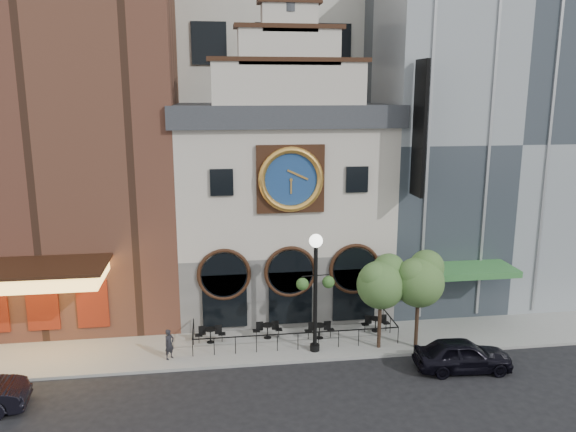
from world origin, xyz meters
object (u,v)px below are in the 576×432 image
(pedestrian, at_px, (169,344))
(tree_left, at_px, (382,281))
(bistro_1, at_px, (267,330))
(tree_right, at_px, (420,278))
(bistro_2, at_px, (319,330))
(car_right, at_px, (463,355))
(lamppost, at_px, (315,280))
(bistro_3, at_px, (376,323))
(bistro_0, at_px, (210,334))

(pedestrian, relative_size, tree_left, 0.31)
(bistro_1, distance_m, tree_right, 8.45)
(bistro_1, height_order, tree_left, tree_left)
(bistro_2, distance_m, car_right, 7.40)
(car_right, height_order, tree_right, tree_right)
(bistro_1, height_order, pedestrian, pedestrian)
(pedestrian, relative_size, lamppost, 0.25)
(bistro_3, relative_size, tree_left, 0.32)
(bistro_0, xyz_separation_m, bistro_2, (5.77, -0.29, 0.00))
(lamppost, bearing_deg, bistro_1, 136.13)
(bistro_0, bearing_deg, bistro_1, 2.46)
(bistro_1, xyz_separation_m, tree_right, (7.51, -2.10, 3.26))
(bistro_0, xyz_separation_m, pedestrian, (-2.00, -1.56, 0.30))
(bistro_0, distance_m, lamppost, 6.44)
(bistro_0, distance_m, car_right, 12.70)
(lamppost, bearing_deg, bistro_0, 157.50)
(pedestrian, bearing_deg, car_right, -56.86)
(bistro_3, relative_size, lamppost, 0.26)
(tree_left, xyz_separation_m, tree_right, (1.90, -0.23, 0.13))
(bistro_0, distance_m, bistro_3, 9.00)
(bistro_0, bearing_deg, tree_left, -11.39)
(pedestrian, bearing_deg, tree_right, -47.17)
(bistro_3, bearing_deg, pedestrian, -171.08)
(bistro_2, relative_size, car_right, 0.34)
(bistro_3, bearing_deg, tree_left, -100.77)
(bistro_2, distance_m, lamppost, 3.64)
(car_right, bearing_deg, bistro_1, 67.08)
(bistro_3, relative_size, pedestrian, 1.04)
(bistro_1, height_order, bistro_2, same)
(car_right, xyz_separation_m, lamppost, (-6.66, 2.72, 3.15))
(bistro_0, bearing_deg, car_right, -20.30)
(car_right, height_order, pedestrian, pedestrian)
(tree_right, bearing_deg, lamppost, 176.89)
(bistro_1, relative_size, bistro_3, 1.00)
(bistro_1, relative_size, pedestrian, 1.04)
(bistro_3, bearing_deg, lamppost, -153.71)
(bistro_1, relative_size, lamppost, 0.26)
(bistro_1, distance_m, bistro_2, 2.78)
(pedestrian, distance_m, lamppost, 7.86)
(bistro_0, xyz_separation_m, bistro_1, (3.02, 0.13, 0.00))
(car_right, xyz_separation_m, tree_left, (-3.28, 2.67, 2.96))
(bistro_2, relative_size, pedestrian, 1.04)
(bistro_2, height_order, tree_right, tree_right)
(car_right, distance_m, tree_right, 4.17)
(bistro_1, height_order, bistro_3, same)
(bistro_0, bearing_deg, bistro_2, -2.84)
(pedestrian, distance_m, tree_right, 12.89)
(bistro_2, xyz_separation_m, tree_right, (4.76, -1.68, 3.26))
(tree_right, bearing_deg, pedestrian, 178.13)
(bistro_0, bearing_deg, bistro_3, 1.06)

